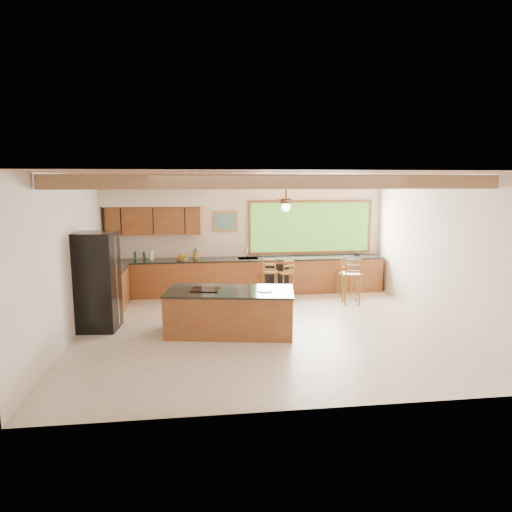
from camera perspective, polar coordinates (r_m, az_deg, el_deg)
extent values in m
plane|color=beige|center=(9.09, 1.09, -9.07)|extent=(7.20, 7.20, 0.00)
cube|color=beige|center=(11.93, -1.18, 2.73)|extent=(7.20, 0.04, 3.00)
cube|color=beige|center=(5.60, 6.02, -4.87)|extent=(7.20, 0.04, 3.00)
cube|color=beige|center=(8.95, -22.33, -0.18)|extent=(0.04, 6.50, 3.00)
cube|color=beige|center=(9.92, 22.16, 0.70)|extent=(0.04, 6.50, 3.00)
cube|color=#A77653|center=(8.63, 1.15, 10.19)|extent=(7.20, 6.50, 0.04)
cube|color=#886444|center=(7.05, 3.08, 9.24)|extent=(7.10, 0.15, 0.22)
cube|color=#886444|center=(9.12, 0.68, 9.27)|extent=(7.10, 0.15, 0.22)
cube|color=#886444|center=(10.91, -0.66, 9.28)|extent=(7.10, 0.15, 0.22)
cube|color=brown|center=(11.68, -12.65, 4.34)|extent=(2.30, 0.35, 0.70)
cube|color=white|center=(11.58, -12.79, 7.27)|extent=(2.60, 0.50, 0.48)
cylinder|color=#FFEABF|center=(11.67, -16.19, 6.02)|extent=(0.10, 0.10, 0.01)
cylinder|color=#FFEABF|center=(11.54, -9.27, 6.23)|extent=(0.10, 0.10, 0.01)
cube|color=#6C9E38|center=(12.18, 6.83, 3.61)|extent=(3.20, 0.04, 1.30)
cube|color=#B97B38|center=(11.82, -3.83, 4.36)|extent=(0.64, 0.03, 0.54)
cube|color=#3F7260|center=(11.80, -3.82, 4.35)|extent=(0.54, 0.01, 0.44)
cube|color=brown|center=(11.77, -0.98, -2.59)|extent=(7.00, 0.65, 0.88)
cube|color=black|center=(11.68, -0.99, -0.38)|extent=(7.04, 0.69, 0.04)
cube|color=brown|center=(10.37, -18.25, -4.70)|extent=(0.65, 2.35, 0.88)
cube|color=black|center=(10.27, -18.38, -2.21)|extent=(0.69, 2.39, 0.04)
cube|color=black|center=(11.55, 2.66, -2.93)|extent=(0.60, 0.02, 0.78)
cube|color=silver|center=(11.68, -0.99, -0.36)|extent=(0.50, 0.38, 0.03)
cylinder|color=silver|center=(11.85, -1.10, 0.59)|extent=(0.03, 0.03, 0.30)
cylinder|color=silver|center=(11.73, -1.05, 1.15)|extent=(0.03, 0.20, 0.03)
cylinder|color=silver|center=(11.59, -12.97, 0.05)|extent=(0.10, 0.10, 0.26)
cylinder|color=#1C461C|center=(11.77, -14.89, 0.02)|extent=(0.06, 0.06, 0.22)
cylinder|color=#1C461C|center=(11.66, -13.82, -0.01)|extent=(0.06, 0.06, 0.22)
cube|color=black|center=(12.40, 12.63, 0.25)|extent=(0.19, 0.16, 0.08)
cube|color=brown|center=(8.78, -3.25, -7.04)|extent=(2.51, 1.48, 0.80)
cube|color=black|center=(8.67, -3.27, -4.40)|extent=(2.55, 1.52, 0.04)
cube|color=black|center=(8.72, -6.38, -4.17)|extent=(0.59, 0.50, 0.02)
cylinder|color=silver|center=(8.58, 1.14, -4.35)|extent=(0.29, 0.29, 0.01)
cube|color=black|center=(9.34, -19.25, -3.02)|extent=(0.82, 0.80, 1.91)
cube|color=silver|center=(9.27, -16.99, -2.99)|extent=(0.03, 0.05, 1.76)
cube|color=brown|center=(11.34, 1.70, -1.96)|extent=(0.47, 0.47, 0.04)
cylinder|color=brown|center=(11.24, 1.04, -3.81)|extent=(0.04, 0.04, 0.63)
cylinder|color=brown|center=(11.29, 2.57, -3.76)|extent=(0.04, 0.04, 0.63)
cylinder|color=brown|center=(11.54, 0.82, -3.47)|extent=(0.04, 0.04, 0.63)
cylinder|color=brown|center=(11.58, 2.31, -3.42)|extent=(0.04, 0.04, 0.63)
cube|color=brown|center=(11.42, 3.67, -2.08)|extent=(0.47, 0.47, 0.04)
cylinder|color=brown|center=(11.32, 3.07, -3.82)|extent=(0.03, 0.03, 0.60)
cylinder|color=brown|center=(11.37, 4.50, -3.77)|extent=(0.03, 0.03, 0.60)
cylinder|color=brown|center=(11.59, 2.81, -3.50)|extent=(0.03, 0.03, 0.60)
cylinder|color=brown|center=(11.65, 4.21, -3.45)|extent=(0.03, 0.03, 0.60)
cube|color=brown|center=(10.96, 11.87, -2.20)|extent=(0.49, 0.49, 0.04)
cylinder|color=brown|center=(10.83, 11.25, -4.32)|extent=(0.04, 0.04, 0.69)
cylinder|color=brown|center=(10.94, 12.92, -4.24)|extent=(0.04, 0.04, 0.69)
cylinder|color=brown|center=(11.14, 10.70, -3.93)|extent=(0.04, 0.04, 0.69)
cylinder|color=brown|center=(11.25, 12.33, -3.85)|extent=(0.04, 0.04, 0.69)
cube|color=brown|center=(11.72, 10.99, -2.12)|extent=(0.36, 0.36, 0.04)
cylinder|color=brown|center=(11.62, 10.52, -3.71)|extent=(0.03, 0.03, 0.56)
cylinder|color=brown|center=(11.70, 11.78, -3.66)|extent=(0.03, 0.03, 0.56)
cylinder|color=brown|center=(11.87, 10.12, -3.42)|extent=(0.03, 0.03, 0.56)
cylinder|color=brown|center=(11.95, 11.36, -3.37)|extent=(0.03, 0.03, 0.56)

